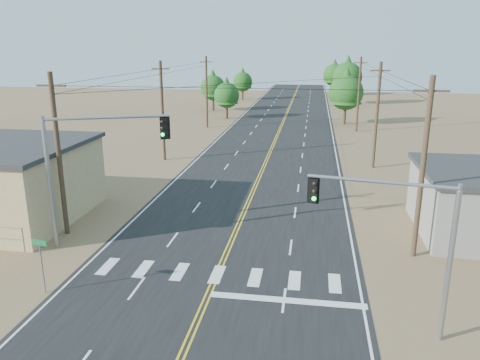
# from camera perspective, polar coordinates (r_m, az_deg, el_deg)

# --- Properties ---
(road) EXTENTS (15.00, 200.00, 0.02)m
(road) POSITION_cam_1_polar(r_m,az_deg,el_deg) (45.18, 2.83, 1.43)
(road) COLOR black
(road) RESTS_ON ground
(utility_pole_left_near) EXTENTS (1.80, 0.30, 10.00)m
(utility_pole_left_near) POSITION_cam_1_polar(r_m,az_deg,el_deg) (30.26, -21.23, 2.93)
(utility_pole_left_near) COLOR #4C3826
(utility_pole_left_near) RESTS_ON ground
(utility_pole_left_mid) EXTENTS (1.80, 0.30, 10.00)m
(utility_pole_left_mid) POSITION_cam_1_polar(r_m,az_deg,el_deg) (48.31, -9.44, 8.38)
(utility_pole_left_mid) COLOR #4C3826
(utility_pole_left_mid) RESTS_ON ground
(utility_pole_left_far) EXTENTS (1.80, 0.30, 10.00)m
(utility_pole_left_far) POSITION_cam_1_polar(r_m,az_deg,el_deg) (67.47, -4.09, 10.71)
(utility_pole_left_far) COLOR #4C3826
(utility_pole_left_far) RESTS_ON ground
(utility_pole_right_near) EXTENTS (1.80, 0.30, 10.00)m
(utility_pole_right_near) POSITION_cam_1_polar(r_m,az_deg,el_deg) (26.90, 21.38, 1.36)
(utility_pole_right_near) COLOR #4C3826
(utility_pole_right_near) RESTS_ON ground
(utility_pole_right_mid) EXTENTS (1.80, 0.30, 10.00)m
(utility_pole_right_mid) POSITION_cam_1_polar(r_m,az_deg,el_deg) (46.28, 16.35, 7.62)
(utility_pole_right_mid) COLOR #4C3826
(utility_pole_right_mid) RESTS_ON ground
(utility_pole_right_far) EXTENTS (1.80, 0.30, 10.00)m
(utility_pole_right_far) POSITION_cam_1_polar(r_m,az_deg,el_deg) (66.03, 14.27, 10.14)
(utility_pole_right_far) COLOR #4C3826
(utility_pole_right_far) RESTS_ON ground
(signal_mast_left) EXTENTS (6.58, 2.74, 7.75)m
(signal_mast_left) POSITION_cam_1_polar(r_m,az_deg,el_deg) (28.03, -18.35, 2.58)
(signal_mast_left) COLOR gray
(signal_mast_left) RESTS_ON ground
(signal_mast_right) EXTENTS (5.69, 1.17, 6.56)m
(signal_mast_right) POSITION_cam_1_polar(r_m,az_deg,el_deg) (19.44, 19.68, -5.97)
(signal_mast_right) COLOR gray
(signal_mast_right) RESTS_ON ground
(street_sign) EXTENTS (0.81, 0.15, 2.74)m
(street_sign) POSITION_cam_1_polar(r_m,az_deg,el_deg) (24.18, -23.08, -8.70)
(street_sign) COLOR gray
(street_sign) RESTS_ON ground
(tree_left_near) EXTENTS (4.04, 4.04, 6.74)m
(tree_left_near) POSITION_cam_1_polar(r_m,az_deg,el_deg) (75.90, -1.64, 10.58)
(tree_left_near) COLOR #3F2D1E
(tree_left_near) RESTS_ON ground
(tree_left_mid) EXTENTS (4.45, 4.45, 7.42)m
(tree_left_mid) POSITION_cam_1_polar(r_m,az_deg,el_deg) (85.48, -3.32, 11.47)
(tree_left_mid) COLOR #3F2D1E
(tree_left_mid) RESTS_ON ground
(tree_left_far) EXTENTS (4.17, 4.17, 6.95)m
(tree_left_far) POSITION_cam_1_polar(r_m,az_deg,el_deg) (102.94, 0.32, 12.13)
(tree_left_far) COLOR #3F2D1E
(tree_left_far) RESTS_ON ground
(tree_right_near) EXTENTS (5.10, 5.10, 8.50)m
(tree_right_near) POSITION_cam_1_polar(r_m,az_deg,el_deg) (71.94, 12.82, 10.75)
(tree_right_near) COLOR #3F2D1E
(tree_right_near) RESTS_ON ground
(tree_right_mid) EXTENTS (5.83, 5.83, 9.71)m
(tree_right_mid) POSITION_cam_1_polar(r_m,az_deg,el_deg) (96.96, 12.97, 12.48)
(tree_right_mid) COLOR #3F2D1E
(tree_right_mid) RESTS_ON ground
(tree_right_far) EXTENTS (5.12, 5.12, 8.53)m
(tree_right_far) POSITION_cam_1_polar(r_m,az_deg,el_deg) (113.79, 11.43, 12.69)
(tree_right_far) COLOR #3F2D1E
(tree_right_far) RESTS_ON ground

